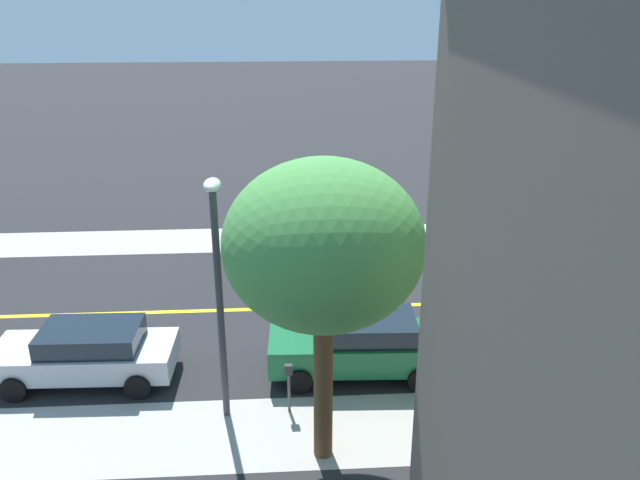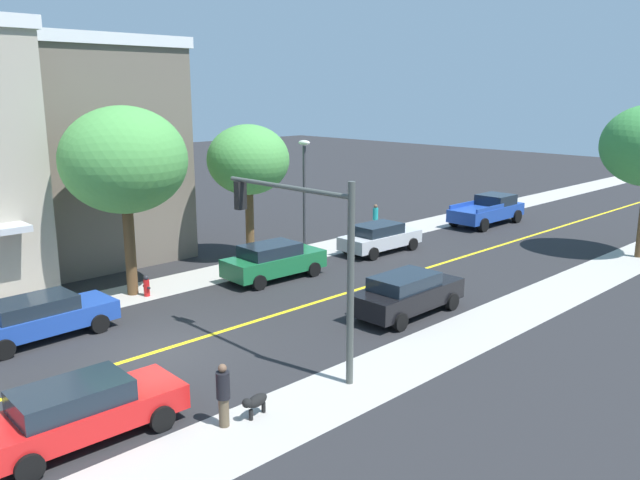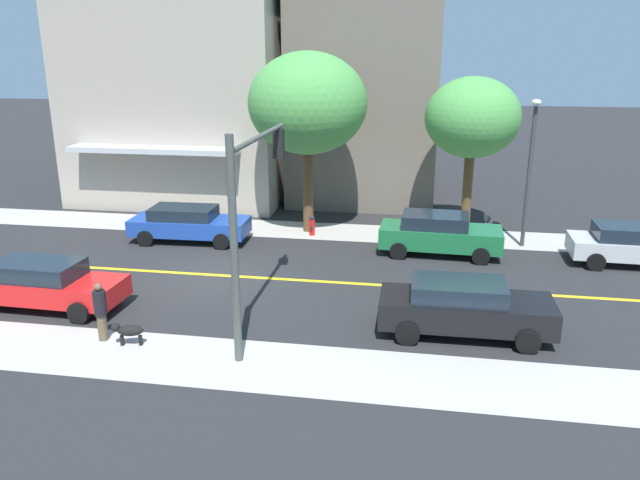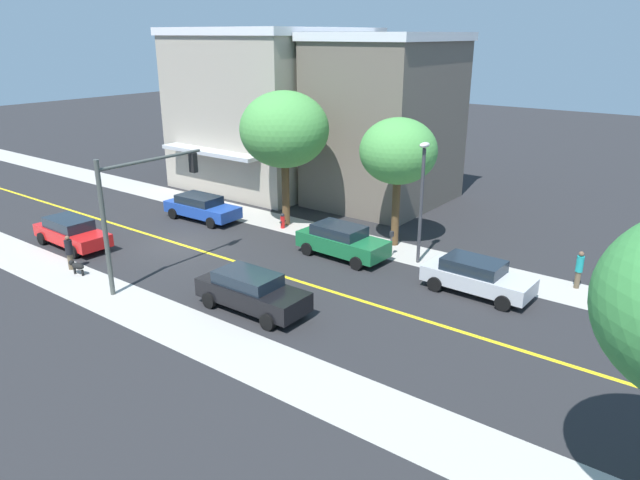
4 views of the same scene
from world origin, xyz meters
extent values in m
plane|color=#262628|center=(0.00, 0.00, 0.00)|extent=(140.00, 140.00, 0.00)
cube|color=#ADA8A0|center=(-5.95, 0.00, 0.00)|extent=(2.56, 126.00, 0.01)
cube|color=#ADA8A0|center=(5.95, 0.00, 0.00)|extent=(2.56, 126.00, 0.01)
cube|color=yellow|center=(0.00, 0.00, 0.00)|extent=(0.20, 126.00, 0.00)
cube|color=#A39989|center=(-13.57, -5.16, 5.10)|extent=(11.83, 10.47, 10.21)
cube|color=#B7BABF|center=(-7.07, -5.16, 3.14)|extent=(1.16, 7.95, 0.24)
cube|color=#665B51|center=(-13.57, 3.99, 4.95)|extent=(8.70, 7.15, 9.91)
cylinder|color=brown|center=(-5.90, 2.24, 1.79)|extent=(0.43, 0.43, 3.59)
ellipsoid|color=#4C9947|center=(-5.90, 2.24, 5.41)|extent=(4.87, 4.87, 4.14)
cylinder|color=brown|center=(-6.70, 8.88, 1.72)|extent=(0.40, 0.40, 3.44)
ellipsoid|color=#4C9947|center=(-6.70, 8.88, 4.88)|extent=(3.84, 3.84, 3.26)
cylinder|color=red|center=(-5.27, 2.51, 0.34)|extent=(0.24, 0.24, 0.69)
sphere|color=#232328|center=(-5.27, 2.51, 0.76)|extent=(0.22, 0.22, 0.22)
cylinder|color=#232328|center=(-5.44, 2.51, 0.38)|extent=(0.10, 0.10, 0.10)
cylinder|color=#232328|center=(-5.10, 2.51, 0.38)|extent=(0.10, 0.10, 0.10)
cylinder|color=#4C4C51|center=(-5.18, 9.58, 0.51)|extent=(0.07, 0.07, 1.01)
cube|color=#2D2D33|center=(-5.18, 9.58, 1.14)|extent=(0.12, 0.18, 0.26)
cylinder|color=#474C47|center=(5.77, 2.62, 2.86)|extent=(0.20, 0.20, 5.71)
cylinder|color=#474C47|center=(3.16, 2.62, 5.29)|extent=(5.22, 0.14, 0.14)
cube|color=black|center=(0.95, 2.62, 4.79)|extent=(0.26, 0.32, 0.90)
sphere|color=red|center=(0.95, 2.62, 5.09)|extent=(0.20, 0.20, 0.20)
sphere|color=yellow|center=(0.95, 2.62, 4.79)|extent=(0.20, 0.20, 0.20)
sphere|color=green|center=(0.95, 2.62, 4.49)|extent=(0.20, 0.20, 0.20)
cylinder|color=#38383D|center=(-5.21, 11.06, 2.74)|extent=(0.16, 0.16, 5.48)
ellipsoid|color=silver|center=(-5.21, 11.06, 5.63)|extent=(0.70, 0.36, 0.24)
cube|color=red|center=(3.51, -4.06, 0.63)|extent=(1.84, 4.75, 0.63)
cube|color=#19232D|center=(3.50, -4.30, 1.20)|extent=(1.57, 2.58, 0.51)
cylinder|color=black|center=(2.70, -2.49, 0.32)|extent=(0.24, 0.65, 0.64)
cylinder|color=black|center=(4.40, -2.53, 0.32)|extent=(0.24, 0.65, 0.64)
cylinder|color=black|center=(2.61, -5.59, 0.32)|extent=(0.24, 0.65, 0.64)
cube|color=#196638|center=(-3.61, 7.78, 0.70)|extent=(1.98, 4.61, 0.76)
cube|color=#19232D|center=(-3.62, 7.55, 1.33)|extent=(1.67, 2.51, 0.50)
cylinder|color=black|center=(-4.44, 9.32, 0.32)|extent=(0.25, 0.65, 0.64)
cylinder|color=black|center=(-2.65, 9.24, 0.32)|extent=(0.25, 0.65, 0.64)
cylinder|color=black|center=(-4.56, 6.32, 0.32)|extent=(0.25, 0.65, 0.64)
cylinder|color=black|center=(-2.77, 6.25, 0.32)|extent=(0.25, 0.65, 0.64)
cube|color=#B7BABF|center=(-3.52, 14.72, 0.64)|extent=(1.86, 4.56, 0.65)
cube|color=#19232D|center=(-3.52, 14.50, 1.22)|extent=(1.60, 2.48, 0.51)
cylinder|color=black|center=(-4.43, 13.26, 0.32)|extent=(0.24, 0.65, 0.64)
cylinder|color=black|center=(-2.68, 13.21, 0.32)|extent=(0.24, 0.65, 0.64)
cube|color=black|center=(3.31, 8.33, 0.69)|extent=(1.79, 4.69, 0.75)
cube|color=#19232D|center=(3.31, 8.10, 1.31)|extent=(1.56, 2.54, 0.48)
cylinder|color=black|center=(2.42, 9.87, 0.32)|extent=(0.23, 0.64, 0.64)
cylinder|color=black|center=(4.17, 9.88, 0.32)|extent=(0.23, 0.64, 0.64)
cylinder|color=black|center=(2.45, 6.78, 0.32)|extent=(0.23, 0.64, 0.64)
cylinder|color=black|center=(4.20, 6.80, 0.32)|extent=(0.23, 0.64, 0.64)
cube|color=#1E429E|center=(-3.63, -2.24, 0.64)|extent=(1.90, 4.79, 0.64)
cube|color=#19232D|center=(-3.62, -2.48, 1.20)|extent=(1.62, 2.60, 0.47)
cylinder|color=black|center=(-4.55, -0.71, 0.32)|extent=(0.24, 0.65, 0.64)
cylinder|color=black|center=(-2.80, -0.65, 0.32)|extent=(0.24, 0.65, 0.64)
cylinder|color=black|center=(-4.45, -3.83, 0.32)|extent=(0.24, 0.65, 0.64)
cylinder|color=black|center=(-2.71, -3.77, 0.32)|extent=(0.24, 0.65, 0.64)
cylinder|color=brown|center=(5.28, -1.33, 0.37)|extent=(0.25, 0.25, 0.75)
cylinder|color=black|center=(5.28, -1.33, 1.09)|extent=(0.34, 0.34, 0.68)
sphere|color=brown|center=(5.28, -1.33, 1.53)|extent=(0.21, 0.21, 0.21)
ellipsoid|color=black|center=(5.45, -0.44, 0.43)|extent=(0.43, 0.74, 0.31)
sphere|color=black|center=(5.52, -0.81, 0.52)|extent=(0.24, 0.24, 0.24)
cylinder|color=black|center=(5.50, -0.68, 0.14)|extent=(0.11, 0.11, 0.28)
cylinder|color=black|center=(5.41, -0.20, 0.14)|extent=(0.11, 0.11, 0.28)
camera|label=1|loc=(-17.79, 9.64, 9.40)|focal=35.90mm
camera|label=2|loc=(17.27, -9.67, 8.06)|focal=36.30mm
camera|label=3|loc=(19.25, 6.96, 7.57)|focal=34.61mm
camera|label=4|loc=(18.36, 23.07, 10.32)|focal=32.89mm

